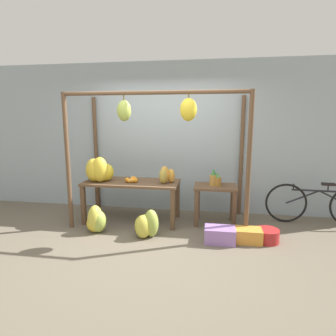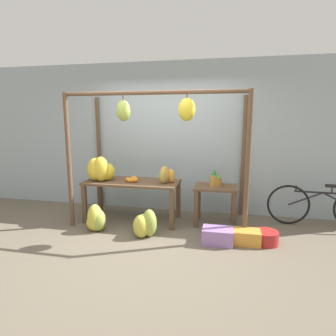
# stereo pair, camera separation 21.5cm
# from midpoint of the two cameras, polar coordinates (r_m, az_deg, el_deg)

# --- Properties ---
(ground_plane) EXTENTS (20.00, 20.00, 0.00)m
(ground_plane) POSITION_cam_midpoint_polar(r_m,az_deg,el_deg) (4.20, -2.98, -14.90)
(ground_plane) COLOR #665B4C
(shop_wall_back) EXTENTS (8.00, 0.08, 2.80)m
(shop_wall_back) POSITION_cam_midpoint_polar(r_m,az_deg,el_deg) (5.36, 1.22, 6.11)
(shop_wall_back) COLOR #99A8B2
(shop_wall_back) RESTS_ON ground_plane
(stall_awning) EXTENTS (2.86, 1.24, 2.17)m
(stall_awning) POSITION_cam_midpoint_polar(r_m,az_deg,el_deg) (4.46, -0.38, 6.62)
(stall_awning) COLOR brown
(stall_awning) RESTS_ON ground_plane
(display_table_main) EXTENTS (1.62, 0.70, 0.70)m
(display_table_main) POSITION_cam_midpoint_polar(r_m,az_deg,el_deg) (4.89, -6.02, -3.76)
(display_table_main) COLOR brown
(display_table_main) RESTS_ON ground_plane
(display_table_side) EXTENTS (0.70, 0.51, 0.66)m
(display_table_side) POSITION_cam_midpoint_polar(r_m,az_deg,el_deg) (4.79, 10.91, -5.64)
(display_table_side) COLOR brown
(display_table_side) RESTS_ON ground_plane
(banana_pile_on_table) EXTENTS (0.57, 0.47, 0.43)m
(banana_pile_on_table) POSITION_cam_midpoint_polar(r_m,az_deg,el_deg) (4.96, -12.48, -0.43)
(banana_pile_on_table) COLOR yellow
(banana_pile_on_table) RESTS_ON display_table_main
(orange_pile) EXTENTS (0.22, 0.19, 0.10)m
(orange_pile) POSITION_cam_midpoint_polar(r_m,az_deg,el_deg) (4.80, -5.84, -2.29)
(orange_pile) COLOR orange
(orange_pile) RESTS_ON display_table_main
(pineapple_cluster) EXTENTS (0.19, 0.28, 0.27)m
(pineapple_cluster) POSITION_cam_midpoint_polar(r_m,az_deg,el_deg) (4.76, 10.83, -2.27)
(pineapple_cluster) COLOR #A3702D
(pineapple_cluster) RESTS_ON display_table_side
(banana_pile_ground_left) EXTENTS (0.39, 0.38, 0.44)m
(banana_pile_ground_left) POSITION_cam_midpoint_polar(r_m,az_deg,el_deg) (4.65, -13.13, -10.19)
(banana_pile_ground_left) COLOR #9EB247
(banana_pile_ground_left) RESTS_ON ground_plane
(banana_pile_ground_right) EXTENTS (0.45, 0.45, 0.43)m
(banana_pile_ground_right) POSITION_cam_midpoint_polar(r_m,az_deg,el_deg) (4.35, -3.41, -11.42)
(banana_pile_ground_right) COLOR #9EB247
(banana_pile_ground_right) RESTS_ON ground_plane
(fruit_crate_white) EXTENTS (0.44, 0.29, 0.22)m
(fruit_crate_white) POSITION_cam_midpoint_polar(r_m,az_deg,el_deg) (4.21, 11.53, -13.37)
(fruit_crate_white) COLOR #9970B7
(fruit_crate_white) RESTS_ON ground_plane
(blue_bucket) EXTENTS (0.34, 0.34, 0.19)m
(blue_bucket) POSITION_cam_midpoint_polar(r_m,az_deg,el_deg) (4.39, 20.66, -13.07)
(blue_bucket) COLOR #AD2323
(blue_bucket) RESTS_ON ground_plane
(parked_bicycle) EXTENTS (1.69, 0.11, 0.72)m
(parked_bicycle) POSITION_cam_midpoint_polar(r_m,az_deg,el_deg) (5.31, 29.80, -6.74)
(parked_bicycle) COLOR black
(parked_bicycle) RESTS_ON ground_plane
(papaya_pile) EXTENTS (0.31, 0.27, 0.29)m
(papaya_pile) POSITION_cam_midpoint_polar(r_m,az_deg,el_deg) (4.65, 0.84, -1.52)
(papaya_pile) COLOR gold
(papaya_pile) RESTS_ON display_table_main
(fruit_crate_purple) EXTENTS (0.39, 0.26, 0.20)m
(fruit_crate_purple) POSITION_cam_midpoint_polar(r_m,az_deg,el_deg) (4.30, 17.01, -13.25)
(fruit_crate_purple) COLOR orange
(fruit_crate_purple) RESTS_ON ground_plane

